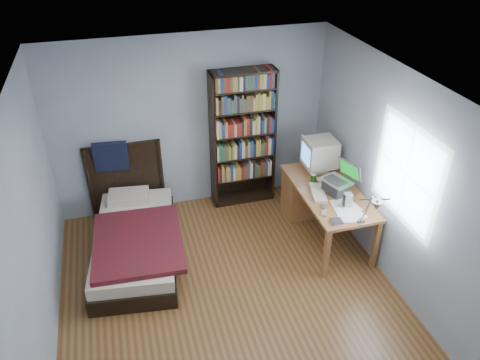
% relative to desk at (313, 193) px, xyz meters
% --- Properties ---
extents(room, '(4.20, 4.24, 2.50)m').
position_rel_desk_xyz_m(room, '(-1.48, -1.20, 0.84)').
color(room, brown).
rests_on(room, ground).
extents(desk, '(0.75, 1.55, 0.73)m').
position_rel_desk_xyz_m(desk, '(0.00, 0.00, 0.00)').
color(desk, brown).
rests_on(desk, floor).
extents(crt_monitor, '(0.42, 0.39, 0.47)m').
position_rel_desk_xyz_m(crt_monitor, '(0.06, 0.07, 0.58)').
color(crt_monitor, '#BEB49E').
rests_on(crt_monitor, desk).
extents(laptop, '(0.45, 0.42, 0.43)m').
position_rel_desk_xyz_m(laptop, '(0.08, -0.49, 0.43)').
color(laptop, '#2D2D30').
rests_on(laptop, desk).
extents(desk_lamp, '(0.24, 0.52, 0.62)m').
position_rel_desk_xyz_m(desk_lamp, '(-0.05, -1.52, 0.81)').
color(desk_lamp, '#99999E').
rests_on(desk_lamp, desk).
extents(keyboard, '(0.26, 0.45, 0.04)m').
position_rel_desk_xyz_m(keyboard, '(-0.16, -0.46, 0.33)').
color(keyboard, beige).
rests_on(keyboard, desk).
extents(speaker, '(0.10, 0.10, 0.18)m').
position_rel_desk_xyz_m(speaker, '(0.06, -0.81, 0.41)').
color(speaker, gray).
rests_on(speaker, desk).
extents(soda_can, '(0.07, 0.07, 0.13)m').
position_rel_desk_xyz_m(soda_can, '(-0.13, -0.22, 0.38)').
color(soda_can, '#083D0C').
rests_on(soda_can, desk).
extents(mouse, '(0.07, 0.12, 0.04)m').
position_rel_desk_xyz_m(mouse, '(-0.03, -0.19, 0.34)').
color(mouse, silver).
rests_on(mouse, desk).
extents(phone_silver, '(0.05, 0.10, 0.02)m').
position_rel_desk_xyz_m(phone_silver, '(-0.22, -0.77, 0.33)').
color(phone_silver, silver).
rests_on(phone_silver, desk).
extents(phone_grey, '(0.08, 0.11, 0.02)m').
position_rel_desk_xyz_m(phone_grey, '(-0.28, -0.89, 0.33)').
color(phone_grey, gray).
rests_on(phone_grey, desk).
extents(external_drive, '(0.14, 0.14, 0.03)m').
position_rel_desk_xyz_m(external_drive, '(-0.20, -1.08, 0.33)').
color(external_drive, gray).
rests_on(external_drive, desk).
extents(bookshelf, '(0.90, 0.30, 2.00)m').
position_rel_desk_xyz_m(bookshelf, '(-0.81, 0.73, 0.59)').
color(bookshelf, black).
rests_on(bookshelf, floor).
extents(bed, '(1.23, 2.12, 1.16)m').
position_rel_desk_xyz_m(bed, '(-2.48, -0.07, -0.16)').
color(bed, black).
rests_on(bed, floor).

